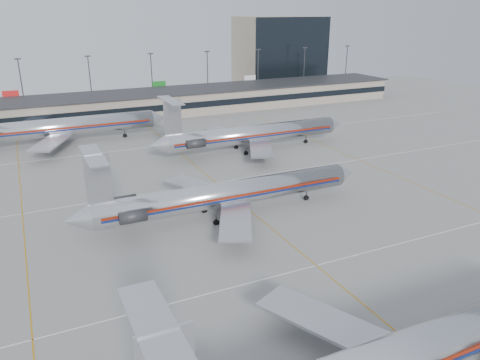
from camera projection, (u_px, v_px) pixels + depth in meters
ground at (375, 314)px, 44.92m from camera, size 260.00×260.00×0.00m
apron_markings at (316, 265)px, 53.41m from camera, size 160.00×0.15×0.02m
terminal at (134, 104)px, 127.05m from camera, size 162.00×17.00×6.25m
light_mast_row at (122, 78)px, 137.10m from camera, size 163.60×0.40×15.28m
distant_building at (279, 52)px, 174.14m from camera, size 30.00×20.00×25.00m
jet_foreground at (393, 359)px, 34.24m from camera, size 45.06×26.53×11.79m
jet_second_row at (222, 194)px, 65.04m from camera, size 43.66×25.71×11.43m
jet_third_row at (250, 134)px, 95.55m from camera, size 43.85×26.97×11.99m
jet_back_row at (54, 128)px, 99.53m from camera, size 47.79×29.40×13.07m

